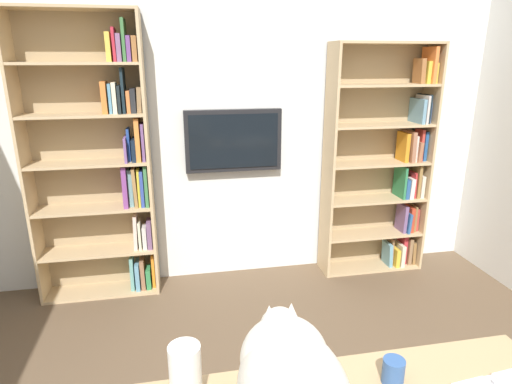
{
  "coord_description": "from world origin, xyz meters",
  "views": [
    {
      "loc": [
        0.54,
        1.35,
        1.88
      ],
      "look_at": [
        0.06,
        -1.13,
        1.09
      ],
      "focal_mm": 30.12,
      "sensor_mm": 36.0,
      "label": 1
    }
  ],
  "objects_px": {
    "bookshelf_left": "(387,167)",
    "paper_towel_roll": "(186,374)",
    "wall_mounted_tv": "(234,141)",
    "coffee_mug": "(393,371)",
    "cat": "(291,384)",
    "bookshelf_right": "(103,162)"
  },
  "relations": [
    {
      "from": "paper_towel_roll",
      "to": "cat",
      "type": "bearing_deg",
      "value": 147.15
    },
    {
      "from": "bookshelf_right",
      "to": "wall_mounted_tv",
      "type": "xyz_separation_m",
      "value": [
        -1.04,
        -0.08,
        0.12
      ]
    },
    {
      "from": "wall_mounted_tv",
      "to": "paper_towel_roll",
      "type": "relative_size",
      "value": 3.65
    },
    {
      "from": "bookshelf_left",
      "to": "cat",
      "type": "relative_size",
      "value": 3.18
    },
    {
      "from": "cat",
      "to": "coffee_mug",
      "type": "xyz_separation_m",
      "value": [
        -0.43,
        -0.15,
        -0.14
      ]
    },
    {
      "from": "bookshelf_right",
      "to": "coffee_mug",
      "type": "xyz_separation_m",
      "value": [
        -1.29,
        2.24,
        -0.31
      ]
    },
    {
      "from": "bookshelf_right",
      "to": "paper_towel_roll",
      "type": "height_order",
      "value": "bookshelf_right"
    },
    {
      "from": "cat",
      "to": "coffee_mug",
      "type": "height_order",
      "value": "cat"
    },
    {
      "from": "bookshelf_right",
      "to": "coffee_mug",
      "type": "height_order",
      "value": "bookshelf_right"
    },
    {
      "from": "paper_towel_roll",
      "to": "coffee_mug",
      "type": "relative_size",
      "value": 2.3
    },
    {
      "from": "cat",
      "to": "paper_towel_roll",
      "type": "relative_size",
      "value": 2.86
    },
    {
      "from": "wall_mounted_tv",
      "to": "coffee_mug",
      "type": "xyz_separation_m",
      "value": [
        -0.25,
        2.32,
        -0.43
      ]
    },
    {
      "from": "bookshelf_left",
      "to": "paper_towel_roll",
      "type": "distance_m",
      "value": 2.87
    },
    {
      "from": "cat",
      "to": "paper_towel_roll",
      "type": "height_order",
      "value": "cat"
    },
    {
      "from": "bookshelf_right",
      "to": "paper_towel_roll",
      "type": "xyz_separation_m",
      "value": [
        -0.55,
        2.19,
        -0.25
      ]
    },
    {
      "from": "bookshelf_left",
      "to": "cat",
      "type": "distance_m",
      "value": 2.84
    },
    {
      "from": "coffee_mug",
      "to": "cat",
      "type": "bearing_deg",
      "value": 19.15
    },
    {
      "from": "wall_mounted_tv",
      "to": "coffee_mug",
      "type": "height_order",
      "value": "wall_mounted_tv"
    },
    {
      "from": "bookshelf_left",
      "to": "wall_mounted_tv",
      "type": "bearing_deg",
      "value": -3.47
    },
    {
      "from": "bookshelf_left",
      "to": "paper_towel_roll",
      "type": "height_order",
      "value": "bookshelf_left"
    },
    {
      "from": "cat",
      "to": "bookshelf_right",
      "type": "bearing_deg",
      "value": -70.29
    },
    {
      "from": "cat",
      "to": "bookshelf_left",
      "type": "bearing_deg",
      "value": -122.71
    }
  ]
}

